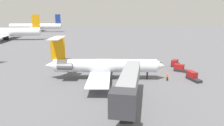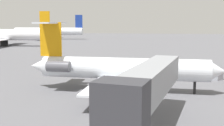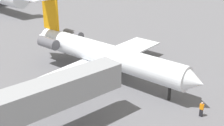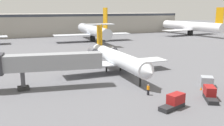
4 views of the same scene
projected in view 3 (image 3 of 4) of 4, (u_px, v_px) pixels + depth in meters
name	position (u px, v px, depth m)	size (l,w,h in m)	color
ground_plane	(119.00, 68.00, 44.46)	(400.00, 400.00, 0.10)	#5B5B60
regional_jet	(102.00, 53.00, 40.66)	(23.08, 27.37, 9.54)	silver
jet_bridge	(23.00, 105.00, 26.12)	(18.29, 6.16, 6.05)	gray
ground_crew_marshaller	(202.00, 109.00, 32.19)	(0.28, 0.41, 1.69)	black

